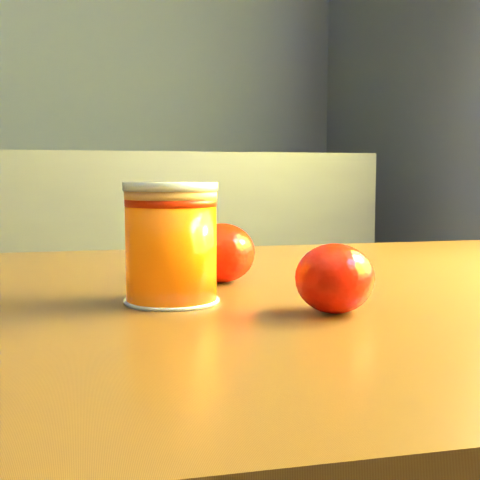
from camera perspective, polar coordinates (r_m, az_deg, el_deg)
name	(u,v)px	position (r m, az deg, el deg)	size (l,w,h in m)	color
table	(269,393)	(0.63, 2.50, -12.94)	(1.07, 0.81, 0.75)	brown
juice_glass	(171,244)	(0.55, -5.89, -0.31)	(0.08, 0.08, 0.10)	#FF5F05
orange_front	(335,278)	(0.52, 8.08, -3.27)	(0.06, 0.06, 0.05)	#FE1A05
orange_back	(221,253)	(0.65, -1.59, -1.11)	(0.07, 0.07, 0.06)	#FE1A05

